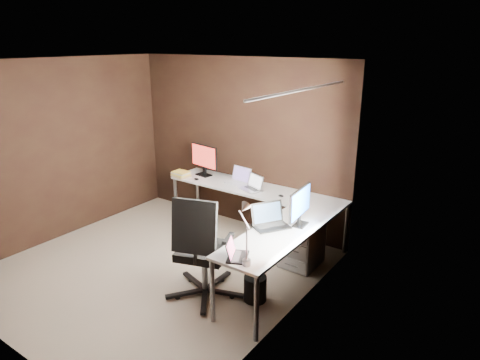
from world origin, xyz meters
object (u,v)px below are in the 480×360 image
object	(u,v)px
monitor_left	(204,158)
laptop_black_big	(270,221)
drawer_pedestal	(302,242)
monitor_right	(300,204)
book_stack	(181,174)
laptop_white	(239,180)
laptop_silver	(252,186)
desk_lamp	(245,225)
wastebasket	(255,288)
office_chair	(203,267)
laptop_black_small	(235,254)

from	to	relation	value
monitor_left	laptop_black_big	distance (m)	2.09
drawer_pedestal	monitor_right	bearing A→B (deg)	-69.61
drawer_pedestal	book_stack	size ratio (longest dim) A/B	2.01
laptop_white	laptop_silver	world-z (taller)	laptop_white
laptop_black_big	desk_lamp	distance (m)	0.90
drawer_pedestal	wastebasket	distance (m)	1.02
laptop_black_big	office_chair	distance (m)	0.89
laptop_silver	wastebasket	bearing A→B (deg)	-34.46
drawer_pedestal	wastebasket	world-z (taller)	drawer_pedestal
laptop_black_small	monitor_left	bearing A→B (deg)	19.86
desk_lamp	wastebasket	bearing A→B (deg)	131.90
wastebasket	laptop_silver	bearing A→B (deg)	124.85
monitor_right	laptop_black_small	distance (m)	1.06
drawer_pedestal	laptop_black_small	xyz separation A→B (m)	(0.01, -1.44, 0.47)
drawer_pedestal	book_stack	distance (m)	2.22
monitor_right	laptop_white	bearing A→B (deg)	54.62
monitor_right	laptop_silver	distance (m)	1.31
laptop_silver	laptop_black_small	xyz separation A→B (m)	(0.95, -1.72, -0.00)
laptop_white	book_stack	world-z (taller)	laptop_white
laptop_black_big	laptop_black_small	xyz separation A→B (m)	(0.11, -0.82, -0.01)
laptop_white	monitor_left	bearing A→B (deg)	-173.40
laptop_black_small	wastebasket	xyz separation A→B (m)	(-0.05, 0.44, -0.63)
laptop_white	laptop_black_big	size ratio (longest dim) A/B	0.77
book_stack	desk_lamp	distance (m)	2.79
office_chair	laptop_white	bearing A→B (deg)	94.21
office_chair	laptop_black_big	bearing A→B (deg)	36.39
office_chair	wastebasket	distance (m)	0.61
drawer_pedestal	laptop_black_big	distance (m)	0.80
drawer_pedestal	monitor_right	xyz separation A→B (m)	(0.15, -0.41, 0.68)
laptop_silver	wastebasket	distance (m)	1.69
drawer_pedestal	laptop_black_big	world-z (taller)	laptop_black_big
drawer_pedestal	office_chair	distance (m)	1.38
monitor_left	drawer_pedestal	bearing A→B (deg)	-3.08
laptop_black_big	desk_lamp	bearing A→B (deg)	-133.09
drawer_pedestal	laptop_black_big	xyz separation A→B (m)	(-0.11, -0.62, 0.48)
laptop_black_small	laptop_silver	bearing A→B (deg)	2.62
monitor_right	laptop_black_big	xyz separation A→B (m)	(-0.26, -0.21, -0.19)
desk_lamp	office_chair	distance (m)	1.01
laptop_black_big	laptop_black_small	bearing A→B (deg)	-140.47
laptop_black_small	office_chair	size ratio (longest dim) A/B	0.27
desk_lamp	laptop_black_big	bearing A→B (deg)	127.13
monitor_right	laptop_silver	world-z (taller)	monitor_right
monitor_left	laptop_silver	xyz separation A→B (m)	(0.97, -0.13, -0.22)
laptop_white	desk_lamp	distance (m)	2.32
desk_lamp	book_stack	bearing A→B (deg)	166.93
laptop_black_small	book_stack	world-z (taller)	laptop_black_small
monitor_right	office_chair	xyz separation A→B (m)	(-0.71, -0.85, -0.63)
wastebasket	book_stack	bearing A→B (deg)	151.39
monitor_right	wastebasket	bearing A→B (deg)	156.51
monitor_left	laptop_white	world-z (taller)	monitor_left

